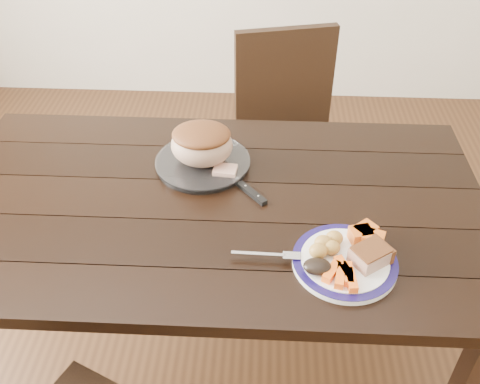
{
  "coord_description": "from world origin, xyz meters",
  "views": [
    {
      "loc": [
        0.14,
        -1.19,
        1.76
      ],
      "look_at": [
        0.08,
        -0.02,
        0.8
      ],
      "focal_mm": 40.0,
      "sensor_mm": 36.0,
      "label": 1
    }
  ],
  "objects_px": {
    "pork_slice": "(370,256)",
    "carving_knife": "(243,187)",
    "dining_table": "(214,223)",
    "serving_platter": "(203,164)",
    "chair_far": "(289,131)",
    "fork": "(271,255)",
    "roast_joint": "(202,145)",
    "dinner_plate": "(344,262)"
  },
  "relations": [
    {
      "from": "pork_slice",
      "to": "carving_knife",
      "type": "distance_m",
      "value": 0.45
    },
    {
      "from": "fork",
      "to": "carving_knife",
      "type": "distance_m",
      "value": 0.3
    },
    {
      "from": "dinner_plate",
      "to": "serving_platter",
      "type": "relative_size",
      "value": 0.92
    },
    {
      "from": "chair_far",
      "to": "carving_knife",
      "type": "distance_m",
      "value": 0.73
    },
    {
      "from": "serving_platter",
      "to": "roast_joint",
      "type": "bearing_deg",
      "value": 0.0
    },
    {
      "from": "fork",
      "to": "roast_joint",
      "type": "relative_size",
      "value": 0.93
    },
    {
      "from": "chair_far",
      "to": "carving_knife",
      "type": "relative_size",
      "value": 3.65
    },
    {
      "from": "chair_far",
      "to": "fork",
      "type": "bearing_deg",
      "value": 71.75
    },
    {
      "from": "chair_far",
      "to": "pork_slice",
      "type": "height_order",
      "value": "chair_far"
    },
    {
      "from": "serving_platter",
      "to": "roast_joint",
      "type": "distance_m",
      "value": 0.07
    },
    {
      "from": "chair_far",
      "to": "pork_slice",
      "type": "relative_size",
      "value": 10.4
    },
    {
      "from": "dining_table",
      "to": "pork_slice",
      "type": "xyz_separation_m",
      "value": [
        0.42,
        -0.24,
        0.13
      ]
    },
    {
      "from": "dining_table",
      "to": "serving_platter",
      "type": "bearing_deg",
      "value": 105.88
    },
    {
      "from": "fork",
      "to": "carving_knife",
      "type": "height_order",
      "value": "fork"
    },
    {
      "from": "dinner_plate",
      "to": "serving_platter",
      "type": "xyz_separation_m",
      "value": [
        -0.41,
        0.4,
        0.0
      ]
    },
    {
      "from": "dining_table",
      "to": "serving_platter",
      "type": "height_order",
      "value": "serving_platter"
    },
    {
      "from": "fork",
      "to": "dinner_plate",
      "type": "bearing_deg",
      "value": 0.02
    },
    {
      "from": "dining_table",
      "to": "serving_platter",
      "type": "xyz_separation_m",
      "value": [
        -0.05,
        0.17,
        0.1
      ]
    },
    {
      "from": "dinner_plate",
      "to": "pork_slice",
      "type": "xyz_separation_m",
      "value": [
        0.06,
        -0.0,
        0.03
      ]
    },
    {
      "from": "dining_table",
      "to": "pork_slice",
      "type": "distance_m",
      "value": 0.5
    },
    {
      "from": "dinner_plate",
      "to": "pork_slice",
      "type": "distance_m",
      "value": 0.07
    },
    {
      "from": "dining_table",
      "to": "pork_slice",
      "type": "relative_size",
      "value": 17.92
    },
    {
      "from": "carving_knife",
      "to": "roast_joint",
      "type": "bearing_deg",
      "value": -169.99
    },
    {
      "from": "pork_slice",
      "to": "carving_knife",
      "type": "xyz_separation_m",
      "value": [
        -0.33,
        0.3,
        -0.03
      ]
    },
    {
      "from": "fork",
      "to": "carving_knife",
      "type": "xyz_separation_m",
      "value": [
        -0.08,
        0.29,
        -0.01
      ]
    },
    {
      "from": "dinner_plate",
      "to": "carving_knife",
      "type": "distance_m",
      "value": 0.4
    },
    {
      "from": "serving_platter",
      "to": "pork_slice",
      "type": "xyz_separation_m",
      "value": [
        0.47,
        -0.41,
        0.03
      ]
    },
    {
      "from": "dinner_plate",
      "to": "roast_joint",
      "type": "height_order",
      "value": "roast_joint"
    },
    {
      "from": "dining_table",
      "to": "roast_joint",
      "type": "xyz_separation_m",
      "value": [
        -0.05,
        0.17,
        0.17
      ]
    },
    {
      "from": "chair_far",
      "to": "roast_joint",
      "type": "relative_size",
      "value": 4.86
    },
    {
      "from": "chair_far",
      "to": "carving_knife",
      "type": "bearing_deg",
      "value": 62.83
    },
    {
      "from": "chair_far",
      "to": "pork_slice",
      "type": "bearing_deg",
      "value": 86.15
    },
    {
      "from": "roast_joint",
      "to": "pork_slice",
      "type": "bearing_deg",
      "value": -41.31
    },
    {
      "from": "pork_slice",
      "to": "carving_knife",
      "type": "height_order",
      "value": "pork_slice"
    },
    {
      "from": "roast_joint",
      "to": "carving_knife",
      "type": "height_order",
      "value": "roast_joint"
    },
    {
      "from": "dinner_plate",
      "to": "serving_platter",
      "type": "distance_m",
      "value": 0.57
    },
    {
      "from": "serving_platter",
      "to": "pork_slice",
      "type": "height_order",
      "value": "pork_slice"
    },
    {
      "from": "roast_joint",
      "to": "chair_far",
      "type": "bearing_deg",
      "value": 62.51
    },
    {
      "from": "dining_table",
      "to": "serving_platter",
      "type": "relative_size",
      "value": 5.5
    },
    {
      "from": "dining_table",
      "to": "roast_joint",
      "type": "height_order",
      "value": "roast_joint"
    },
    {
      "from": "chair_far",
      "to": "dinner_plate",
      "type": "xyz_separation_m",
      "value": [
        0.11,
        -0.97,
        0.23
      ]
    },
    {
      "from": "serving_platter",
      "to": "pork_slice",
      "type": "relative_size",
      "value": 3.26
    }
  ]
}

